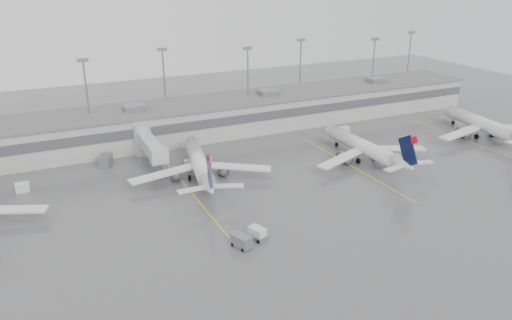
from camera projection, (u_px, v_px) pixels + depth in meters
name	position (u px, v px, depth m)	size (l,w,h in m)	color
ground	(349.00, 234.00, 78.59)	(260.00, 260.00, 0.00)	#4F4F52
terminal	(215.00, 116.00, 125.87)	(152.00, 17.00, 9.45)	#A4A49F
light_masts	(206.00, 81.00, 127.88)	(142.40, 8.00, 20.60)	gray
jet_bridge_right	(147.00, 143.00, 107.43)	(4.00, 17.20, 7.00)	#A4A7AA
stand_markings	(278.00, 180.00, 98.78)	(105.25, 40.00, 0.01)	yellow
jet_mid_left	(200.00, 164.00, 98.31)	(27.59, 31.23, 10.20)	silver
jet_mid_right	(366.00, 147.00, 107.22)	(27.65, 30.97, 10.02)	silver
jet_far_right	(484.00, 124.00, 122.19)	(29.08, 32.82, 10.66)	silver
baggage_tug	(257.00, 234.00, 77.04)	(2.85, 3.52, 1.97)	silver
baggage_cart	(241.00, 241.00, 74.64)	(2.74, 3.52, 1.99)	slate
gse_uld_a	(22.00, 187.00, 93.29)	(2.42, 1.61, 1.72)	silver
gse_uld_b	(190.00, 164.00, 104.44)	(2.34, 1.56, 1.66)	silver
gse_uld_c	(344.00, 130.00, 125.76)	(2.49, 1.66, 1.76)	silver
gse_loader	(105.00, 160.00, 105.47)	(2.29, 3.67, 2.29)	slate
cone_a	(25.00, 189.00, 94.05)	(0.39, 0.39, 0.61)	#FF5E05
cone_b	(157.00, 179.00, 98.26)	(0.42, 0.42, 0.68)	#FF5E05
cone_c	(278.00, 150.00, 113.96)	(0.46, 0.46, 0.74)	#FF5E05
cone_d	(429.00, 133.00, 125.37)	(0.47, 0.47, 0.75)	#FF5E05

